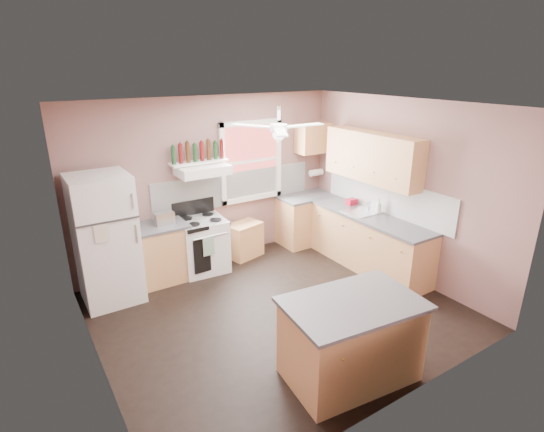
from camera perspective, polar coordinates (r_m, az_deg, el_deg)
floor at (r=5.88m, az=0.78°, el=-12.57°), size 4.50×4.50×0.00m
ceiling at (r=4.99m, az=0.92°, el=14.63°), size 4.50×4.50×0.00m
wall_back at (r=6.98m, az=-8.39°, el=4.67°), size 4.50×0.05×2.70m
wall_right at (r=6.75m, az=17.19°, el=3.45°), size 0.05×4.00×2.70m
wall_left at (r=4.54m, az=-23.99°, el=-5.39°), size 0.05×4.00×2.70m
backsplash_back at (r=7.19m, az=-4.92°, el=3.79°), size 2.90×0.03×0.55m
backsplash_right at (r=6.96m, az=14.98°, el=2.64°), size 0.03×2.60×0.55m
window_view at (r=7.22m, az=-2.89°, el=7.39°), size 1.00×0.02×1.20m
window_frame at (r=7.20m, az=-2.78°, el=7.35°), size 1.16×0.07×1.36m
refrigerator at (r=6.18m, az=-21.45°, el=-2.98°), size 0.77×0.74×1.80m
base_cabinet_left at (r=6.66m, az=-15.14°, el=-5.03°), size 0.90×0.60×0.86m
counter_left at (r=6.49m, az=-15.49°, el=-1.42°), size 0.92×0.62×0.04m
toaster at (r=6.48m, az=-14.29°, el=-0.30°), size 0.28×0.17×0.18m
stove at (r=6.85m, az=-9.30°, el=-3.87°), size 0.75×0.69×0.86m
range_hood at (r=6.58m, az=-9.32°, el=6.12°), size 0.78×0.50×0.14m
bottle_shelf at (r=6.67m, az=-9.79°, el=7.15°), size 0.90×0.26×0.03m
cart at (r=7.30m, az=-3.68°, el=-3.35°), size 0.64×0.50×0.57m
base_cabinet_corner at (r=7.86m, az=4.62°, el=-0.51°), size 1.00×0.60×0.86m
base_cabinet_right at (r=7.01m, az=12.85°, el=-3.54°), size 0.60×2.20×0.86m
counter_corner at (r=7.71m, az=4.71°, el=2.63°), size 1.02×0.62×0.04m
counter_right at (r=6.84m, az=13.08°, el=-0.09°), size 0.62×2.22×0.04m
sink at (r=6.97m, az=11.93°, el=0.49°), size 0.55×0.45×0.03m
faucet at (r=7.06m, az=12.91°, el=1.30°), size 0.03×0.03×0.14m
upper_cabinet_right at (r=6.83m, az=13.31°, el=7.72°), size 0.33×1.80×0.76m
upper_cabinet_corner at (r=7.70m, az=5.54°, el=10.38°), size 0.60×0.33×0.52m
paper_towel at (r=7.93m, az=5.94°, el=5.84°), size 0.26×0.12×0.12m
island at (r=4.67m, az=10.49°, el=-16.23°), size 1.39×0.96×0.86m
island_top at (r=4.42m, az=10.86°, el=-11.49°), size 1.47×1.05×0.04m
ceiling_fan_hub at (r=5.02m, az=0.91°, el=11.79°), size 0.20×0.20×0.08m
soap_bottle at (r=6.92m, az=14.13°, el=1.32°), size 0.12×0.12×0.25m
red_caddy at (r=7.29m, az=10.63°, el=1.91°), size 0.19×0.13×0.10m
wine_bottles at (r=6.64m, az=-9.86°, el=8.49°), size 0.86×0.06×0.31m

